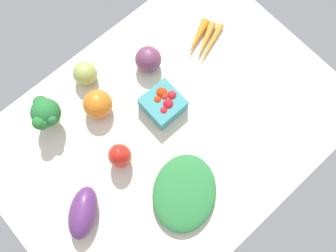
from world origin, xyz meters
TOP-DOWN VIEW (x-y plane):
  - tablecloth at (0.00, 0.00)cm, footprint 104.00×76.00cm
  - broccoli_head at (-24.59, 24.73)cm, footprint 9.11×10.28cm
  - berry_basket at (3.47, 5.93)cm, footprint 10.71×10.71cm
  - carrot_bunch at (27.73, 13.91)cm, footprint 16.27×12.23cm
  - red_onion_center at (9.36, 19.52)cm, footprint 8.10×8.10cm
  - heirloom_tomato_green at (-8.03, 28.93)cm, footprint 7.35×7.35cm
  - leafy_greens_clump at (-9.62, -17.59)cm, footprint 28.11×27.08cm
  - bell_pepper_red at (-16.46, 1.84)cm, footprint 9.02×9.02cm
  - heirloom_tomato_orange at (-11.39, 18.35)cm, footprint 8.65×8.65cm
  - eggplant at (-33.86, -3.23)cm, footprint 15.64×14.78cm

SIDE VIEW (x-z plane):
  - tablecloth at x=0.00cm, z-range 0.00..2.00cm
  - carrot_bunch at x=27.73cm, z-range 1.84..4.75cm
  - leafy_greens_clump at x=-9.62cm, z-range 2.00..6.36cm
  - berry_basket at x=3.47cm, z-range 1.77..8.47cm
  - heirloom_tomato_green at x=-8.03cm, z-range 2.00..9.35cm
  - eggplant at x=-33.86cm, z-range 2.00..9.42cm
  - red_onion_center at x=9.36cm, z-range 2.00..10.10cm
  - heirloom_tomato_orange at x=-11.39cm, z-range 2.00..10.65cm
  - bell_pepper_red at x=-16.46cm, z-range 2.00..11.95cm
  - broccoli_head at x=-24.59cm, z-range 3.47..15.04cm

